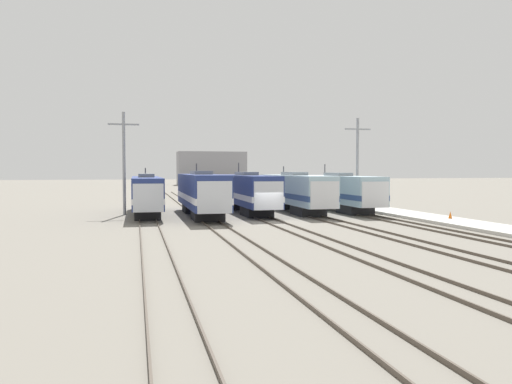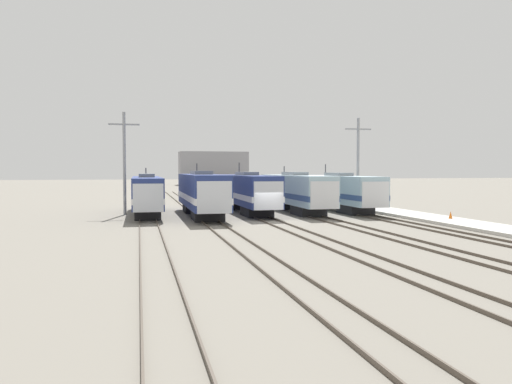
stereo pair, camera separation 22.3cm
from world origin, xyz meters
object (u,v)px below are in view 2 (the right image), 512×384
at_px(locomotive_far_left, 147,194).
at_px(catenary_tower_left, 124,161).
at_px(locomotive_center_right, 296,191).
at_px(catenary_tower_right, 358,162).
at_px(locomotive_far_right, 340,191).
at_px(locomotive_center_left, 202,193).
at_px(locomotive_center, 248,192).
at_px(traffic_cone, 451,215).

relative_size(locomotive_far_left, catenary_tower_left, 1.64).
height_order(locomotive_center_right, catenary_tower_right, catenary_tower_right).
relative_size(locomotive_far_right, catenary_tower_right, 1.75).
xyz_separation_m(locomotive_center_left, catenary_tower_left, (-7.27, 3.57, 3.14)).
bearing_deg(locomotive_center, locomotive_center_left, -148.60).
bearing_deg(locomotive_far_left, traffic_cone, -25.64).
relative_size(catenary_tower_right, traffic_cone, 16.11).
height_order(locomotive_far_left, locomotive_center_right, locomotive_center_right).
relative_size(locomotive_far_left, catenary_tower_right, 1.64).
height_order(locomotive_center_left, locomotive_center_right, locomotive_center_left).
bearing_deg(locomotive_far_right, locomotive_far_left, -178.55).
xyz_separation_m(locomotive_far_left, locomotive_center_right, (15.45, 0.21, 0.07)).
bearing_deg(locomotive_far_right, traffic_cone, -69.14).
bearing_deg(catenary_tower_right, locomotive_center_left, -168.63).
relative_size(locomotive_center, catenary_tower_left, 1.80).
bearing_deg(locomotive_center_right, locomotive_far_left, -179.24).
bearing_deg(locomotive_center, locomotive_center_right, -4.27).
bearing_deg(locomotive_far_right, locomotive_center, 179.62).
relative_size(locomotive_far_right, traffic_cone, 28.14).
height_order(catenary_tower_left, traffic_cone, catenary_tower_left).
relative_size(locomotive_far_left, traffic_cone, 26.42).
xyz_separation_m(locomotive_far_left, locomotive_center_left, (5.15, -2.55, 0.13)).
distance_m(locomotive_far_right, traffic_cone, 13.73).
xyz_separation_m(locomotive_center_right, catenary_tower_right, (7.45, 0.81, 3.21)).
bearing_deg(locomotive_center_left, locomotive_far_left, 153.62).
bearing_deg(locomotive_center, locomotive_far_left, -176.72).
xyz_separation_m(locomotive_far_left, locomotive_far_right, (20.60, 0.52, 0.03)).
bearing_deg(traffic_cone, catenary_tower_left, 154.36).
xyz_separation_m(locomotive_center, locomotive_center_right, (5.15, -0.38, -0.01)).
xyz_separation_m(locomotive_far_left, catenary_tower_left, (-2.12, 1.01, 3.28)).
relative_size(locomotive_center_right, locomotive_far_right, 1.00).
relative_size(catenary_tower_left, catenary_tower_right, 1.00).
height_order(locomotive_center_left, locomotive_center, locomotive_center).
distance_m(locomotive_far_left, locomotive_center_left, 5.75).
xyz_separation_m(locomotive_center_left, locomotive_center, (5.15, 3.14, -0.06)).
relative_size(locomotive_far_right, catenary_tower_left, 1.75).
distance_m(locomotive_center, locomotive_center_right, 5.17).
height_order(locomotive_center_right, catenary_tower_left, catenary_tower_left).
height_order(locomotive_far_right, traffic_cone, locomotive_far_right).
bearing_deg(traffic_cone, locomotive_far_right, 110.86).
height_order(locomotive_center_right, locomotive_far_right, locomotive_far_right).
relative_size(locomotive_center_right, traffic_cone, 28.27).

